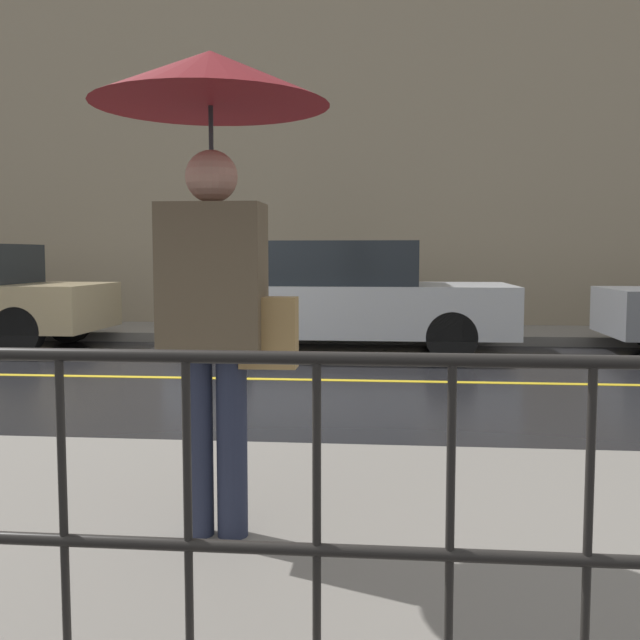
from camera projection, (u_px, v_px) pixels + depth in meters
ground_plane at (167, 378)px, 8.30m from camera, size 80.00×80.00×0.00m
sidewalk_far at (243, 332)px, 12.48m from camera, size 28.00×1.88×0.14m
lane_marking at (167, 377)px, 8.30m from camera, size 25.20×0.12×0.01m
building_storefront at (253, 144)px, 13.28m from camera, size 28.00×0.30×6.65m
pedestrian at (213, 162)px, 3.11m from camera, size 0.99×0.99×2.05m
car_silver at (340, 297)px, 10.38m from camera, size 4.59×1.94×1.54m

